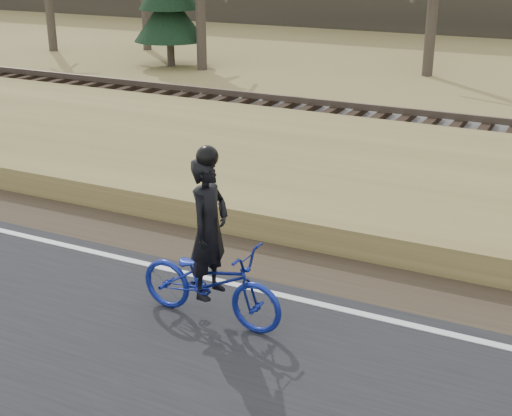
% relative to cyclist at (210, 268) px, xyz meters
% --- Properties ---
extents(shoulder, '(120.00, 1.60, 0.04)m').
position_rel_cyclist_xyz_m(shoulder, '(-4.96, 1.94, -0.74)').
color(shoulder, '#473A2B').
rests_on(shoulder, ground).
extents(embankment, '(120.00, 5.00, 0.44)m').
position_rel_cyclist_xyz_m(embankment, '(-4.96, 4.94, -0.54)').
color(embankment, '#9C8A4F').
rests_on(embankment, ground).
extents(ballast, '(120.00, 3.00, 0.45)m').
position_rel_cyclist_xyz_m(ballast, '(-4.96, 8.74, -0.53)').
color(ballast, slate).
rests_on(ballast, ground).
extents(railroad, '(120.00, 2.40, 0.29)m').
position_rel_cyclist_xyz_m(railroad, '(-4.96, 8.74, -0.23)').
color(railroad, black).
rests_on(railroad, ballast).
extents(cyclist, '(1.96, 0.75, 2.21)m').
position_rel_cyclist_xyz_m(cyclist, '(0.00, 0.00, 0.00)').
color(cyclist, navy).
rests_on(cyclist, road).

